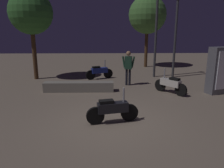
{
  "coord_description": "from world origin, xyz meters",
  "views": [
    {
      "loc": [
        -0.19,
        -6.29,
        2.87
      ],
      "look_at": [
        -0.03,
        1.03,
        1.0
      ],
      "focal_mm": 34.75,
      "sensor_mm": 36.0,
      "label": 1
    }
  ],
  "objects_px": {
    "motorcycle_black_foreground": "(113,109)",
    "streetlamp_near": "(157,16)",
    "person_rider_beside": "(128,65)",
    "motorcycle_white_parked_left": "(170,84)",
    "streetlamp_far": "(176,25)",
    "motorcycle_blue_parked_right": "(99,72)"
  },
  "relations": [
    {
      "from": "motorcycle_blue_parked_right",
      "to": "motorcycle_white_parked_left",
      "type": "bearing_deg",
      "value": -65.03
    },
    {
      "from": "streetlamp_near",
      "to": "person_rider_beside",
      "type": "bearing_deg",
      "value": -131.69
    },
    {
      "from": "motorcycle_white_parked_left",
      "to": "streetlamp_far",
      "type": "xyz_separation_m",
      "value": [
        1.13,
        3.42,
        2.63
      ]
    },
    {
      "from": "motorcycle_black_foreground",
      "to": "streetlamp_far",
      "type": "xyz_separation_m",
      "value": [
        3.84,
        6.55,
        2.63
      ]
    },
    {
      "from": "person_rider_beside",
      "to": "streetlamp_near",
      "type": "height_order",
      "value": "streetlamp_near"
    },
    {
      "from": "streetlamp_near",
      "to": "streetlamp_far",
      "type": "relative_size",
      "value": 1.2
    },
    {
      "from": "motorcycle_black_foreground",
      "to": "motorcycle_blue_parked_right",
      "type": "bearing_deg",
      "value": 83.16
    },
    {
      "from": "motorcycle_black_foreground",
      "to": "motorcycle_blue_parked_right",
      "type": "height_order",
      "value": "same"
    },
    {
      "from": "person_rider_beside",
      "to": "streetlamp_far",
      "type": "relative_size",
      "value": 0.37
    },
    {
      "from": "motorcycle_white_parked_left",
      "to": "motorcycle_blue_parked_right",
      "type": "bearing_deg",
      "value": 7.69
    },
    {
      "from": "motorcycle_black_foreground",
      "to": "motorcycle_white_parked_left",
      "type": "height_order",
      "value": "same"
    },
    {
      "from": "person_rider_beside",
      "to": "motorcycle_black_foreground",
      "type": "bearing_deg",
      "value": 0.96
    },
    {
      "from": "motorcycle_white_parked_left",
      "to": "streetlamp_far",
      "type": "height_order",
      "value": "streetlamp_far"
    },
    {
      "from": "streetlamp_near",
      "to": "streetlamp_far",
      "type": "xyz_separation_m",
      "value": [
        1.12,
        -0.13,
        -0.52
      ]
    },
    {
      "from": "motorcycle_white_parked_left",
      "to": "streetlamp_near",
      "type": "bearing_deg",
      "value": -40.04
    },
    {
      "from": "person_rider_beside",
      "to": "streetlamp_near",
      "type": "bearing_deg",
      "value": 150.47
    },
    {
      "from": "motorcycle_white_parked_left",
      "to": "streetlamp_near",
      "type": "distance_m",
      "value": 4.75
    },
    {
      "from": "motorcycle_black_foreground",
      "to": "person_rider_beside",
      "type": "xyz_separation_m",
      "value": [
        0.92,
        4.67,
        0.63
      ]
    },
    {
      "from": "motorcycle_black_foreground",
      "to": "streetlamp_near",
      "type": "distance_m",
      "value": 7.87
    },
    {
      "from": "motorcycle_black_foreground",
      "to": "streetlamp_near",
      "type": "height_order",
      "value": "streetlamp_near"
    },
    {
      "from": "motorcycle_black_foreground",
      "to": "streetlamp_near",
      "type": "xyz_separation_m",
      "value": [
        2.71,
        6.68,
        3.15
      ]
    },
    {
      "from": "person_rider_beside",
      "to": "streetlamp_far",
      "type": "bearing_deg",
      "value": 135.04
    }
  ]
}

